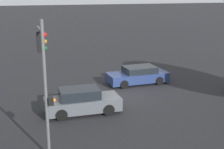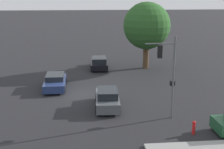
{
  "view_description": "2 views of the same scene",
  "coord_description": "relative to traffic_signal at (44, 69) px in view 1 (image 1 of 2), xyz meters",
  "views": [
    {
      "loc": [
        7.72,
        19.41,
        7.05
      ],
      "look_at": [
        1.51,
        1.79,
        2.05
      ],
      "focal_mm": 50.0,
      "sensor_mm": 36.0,
      "label": 1
    },
    {
      "loc": [
        27.07,
        0.38,
        8.83
      ],
      "look_at": [
        2.79,
        2.78,
        2.49
      ],
      "focal_mm": 50.0,
      "sensor_mm": 36.0,
      "label": 2
    }
  ],
  "objects": [
    {
      "name": "crossing_car_2",
      "position": [
        -8.23,
        -8.57,
        -3.21
      ],
      "size": [
        4.74,
        2.04,
        1.36
      ],
      "rotation": [
        0.0,
        0.0,
        -0.0
      ],
      "color": "navy",
      "rests_on": "ground_plane"
    },
    {
      "name": "traffic_signal",
      "position": [
        0.0,
        0.0,
        0.0
      ],
      "size": [
        0.54,
        2.27,
        5.99
      ],
      "rotation": [
        0.0,
        0.0,
        3.12
      ],
      "color": "#515456",
      "rests_on": "ground_plane"
    },
    {
      "name": "ground_plane",
      "position": [
        -6.17,
        -6.35,
        -3.87
      ],
      "size": [
        300.0,
        300.0,
        0.0
      ],
      "primitive_type": "plane",
      "color": "black"
    },
    {
      "name": "crossing_car_1",
      "position": [
        -2.56,
        -4.02,
        -3.15
      ],
      "size": [
        4.53,
        2.08,
        1.51
      ],
      "rotation": [
        0.0,
        0.0,
        3.09
      ],
      "color": "#4C5156",
      "rests_on": "ground_plane"
    }
  ]
}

